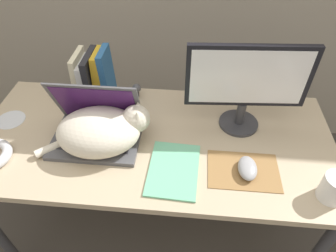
% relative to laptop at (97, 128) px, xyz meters
% --- Properties ---
extents(desk, '(1.44, 0.65, 0.73)m').
position_rel_laptop_xyz_m(desk, '(0.22, 0.01, -0.12)').
color(desk, tan).
rests_on(desk, ground_plane).
extents(laptop, '(0.34, 0.25, 0.24)m').
position_rel_laptop_xyz_m(laptop, '(0.00, 0.00, 0.00)').
color(laptop, '#4C4C51').
rests_on(laptop, desk).
extents(cat, '(0.43, 0.28, 0.16)m').
position_rel_laptop_xyz_m(cat, '(0.04, -0.04, 0.03)').
color(cat, beige).
rests_on(cat, desk).
extents(external_monitor, '(0.46, 0.16, 0.37)m').
position_rel_laptop_xyz_m(external_monitor, '(0.57, 0.13, 0.16)').
color(external_monitor, '#333338').
rests_on(external_monitor, desk).
extents(mousepad, '(0.25, 0.17, 0.00)m').
position_rel_laptop_xyz_m(mousepad, '(0.57, -0.12, -0.05)').
color(mousepad, olive).
rests_on(mousepad, desk).
extents(computer_mouse, '(0.07, 0.11, 0.04)m').
position_rel_laptop_xyz_m(computer_mouse, '(0.58, -0.13, -0.03)').
color(computer_mouse, '#99999E').
rests_on(computer_mouse, mousepad).
extents(book_row, '(0.16, 0.17, 0.26)m').
position_rel_laptop_xyz_m(book_row, '(-0.06, 0.23, 0.07)').
color(book_row, beige).
rests_on(book_row, desk).
extents(notepad, '(0.19, 0.26, 0.01)m').
position_rel_laptop_xyz_m(notepad, '(0.31, -0.14, -0.04)').
color(notepad, '#6BBC93').
rests_on(notepad, desk).
extents(webcam, '(0.04, 0.04, 0.07)m').
position_rel_laptop_xyz_m(webcam, '(0.11, 0.28, -0.01)').
color(webcam, '#232328').
rests_on(webcam, desk).
extents(mug, '(0.13, 0.09, 0.10)m').
position_rel_laptop_xyz_m(mug, '(0.84, -0.21, 0.00)').
color(mug, white).
rests_on(mug, desk).
extents(cd_disc, '(0.12, 0.12, 0.00)m').
position_rel_laptop_xyz_m(cd_disc, '(-0.40, 0.06, -0.05)').
color(cd_disc, silver).
rests_on(cd_disc, desk).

